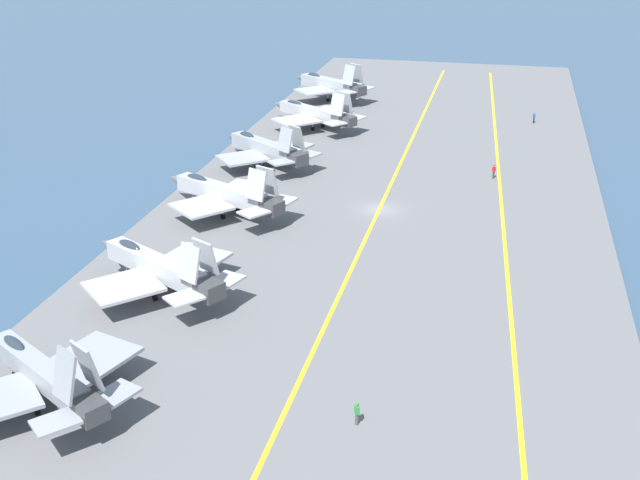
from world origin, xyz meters
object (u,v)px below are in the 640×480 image
(parked_jet_sixth, at_px, (314,113))
(crew_green_vest, at_px, (357,412))
(parked_jet_seventh, at_px, (330,84))
(parked_jet_third, at_px, (158,267))
(parked_jet_fifth, at_px, (265,148))
(parked_jet_second, at_px, (42,374))
(crew_blue_vest, at_px, (534,117))
(parked_jet_fourth, at_px, (224,193))
(crew_red_vest, at_px, (494,171))

(parked_jet_sixth, distance_m, crew_green_vest, 75.01)
(parked_jet_seventh, height_order, crew_green_vest, parked_jet_seventh)
(parked_jet_third, relative_size, crew_green_vest, 9.05)
(parked_jet_third, relative_size, parked_jet_sixth, 0.99)
(parked_jet_fifth, bearing_deg, parked_jet_seventh, -0.20)
(parked_jet_second, bearing_deg, crew_blue_vest, -21.53)
(parked_jet_third, distance_m, parked_jet_fourth, 19.62)
(parked_jet_seventh, distance_m, crew_red_vest, 47.11)
(crew_red_vest, bearing_deg, parked_jet_fifth, 92.71)
(parked_jet_fifth, bearing_deg, crew_green_vest, -157.10)
(parked_jet_third, xyz_separation_m, crew_blue_vest, (67.88, -33.01, -1.63))
(parked_jet_seventh, bearing_deg, parked_jet_third, -178.90)
(parked_jet_fourth, height_order, parked_jet_seventh, parked_jet_seventh)
(parked_jet_second, distance_m, parked_jet_seventh, 93.64)
(parked_jet_second, bearing_deg, parked_jet_fourth, 0.10)
(crew_blue_vest, height_order, crew_red_vest, crew_red_vest)
(parked_jet_fourth, xyz_separation_m, parked_jet_sixth, (37.53, -1.10, -0.14))
(parked_jet_second, bearing_deg, crew_red_vest, -26.71)
(parked_jet_fifth, bearing_deg, parked_jet_fourth, -177.54)
(parked_jet_third, xyz_separation_m, parked_jet_fifth, (37.69, 1.59, -0.20))
(parked_jet_second, bearing_deg, parked_jet_seventh, 0.43)
(parked_jet_third, bearing_deg, parked_jet_second, 177.57)
(parked_jet_fourth, relative_size, parked_jet_fifth, 1.11)
(parked_jet_second, distance_m, parked_jet_fourth, 37.28)
(parked_jet_fifth, distance_m, parked_jet_seventh, 38.27)
(parked_jet_sixth, bearing_deg, parked_jet_fourth, 178.33)
(parked_jet_seventh, bearing_deg, crew_red_vest, -141.56)
(crew_red_vest, bearing_deg, crew_green_vest, 172.50)
(crew_green_vest, height_order, crew_red_vest, crew_red_vest)
(parked_jet_fourth, distance_m, parked_jet_seventh, 56.36)
(parked_jet_fifth, distance_m, parked_jet_sixth, 19.53)
(parked_jet_third, height_order, parked_jet_fourth, parked_jet_fourth)
(crew_blue_vest, bearing_deg, parked_jet_seventh, 76.80)
(parked_jet_second, height_order, parked_jet_third, parked_jet_second)
(parked_jet_third, xyz_separation_m, parked_jet_fourth, (19.61, 0.81, -0.04))
(crew_blue_vest, xyz_separation_m, crew_green_vest, (-82.91, 12.32, 0.04))
(parked_jet_fourth, relative_size, crew_red_vest, 9.26)
(parked_jet_sixth, xyz_separation_m, crew_red_vest, (-18.05, -27.52, -1.39))
(parked_jet_third, relative_size, crew_red_vest, 8.90)
(parked_jet_second, distance_m, crew_blue_vest, 91.98)
(crew_green_vest, bearing_deg, parked_jet_fourth, 31.83)
(parked_jet_seventh, bearing_deg, parked_jet_sixth, -174.72)
(parked_jet_second, xyz_separation_m, crew_red_vest, (56.76, -28.56, -1.50))
(parked_jet_sixth, height_order, crew_blue_vest, parked_jet_sixth)
(parked_jet_second, distance_m, parked_jet_third, 17.69)
(crew_blue_vest, relative_size, crew_red_vest, 0.94)
(parked_jet_fourth, distance_m, crew_red_vest, 34.66)
(parked_jet_fourth, bearing_deg, crew_red_vest, -55.76)
(parked_jet_second, distance_m, crew_red_vest, 63.55)
(parked_jet_sixth, xyz_separation_m, parked_jet_seventh, (18.83, 1.74, 0.34))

